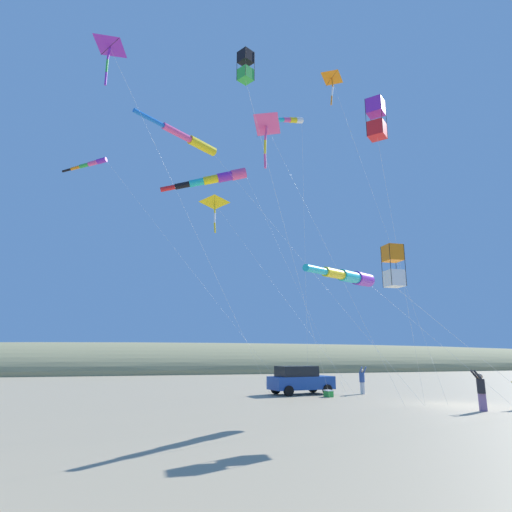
% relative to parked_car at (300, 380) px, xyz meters
% --- Properties ---
extents(ground_plane, '(600.00, 600.00, 0.00)m').
position_rel_parked_car_xyz_m(ground_plane, '(8.48, 5.28, -0.95)').
color(ground_plane, tan).
extents(dune_ridge_grassy, '(28.00, 240.00, 9.30)m').
position_rel_parked_car_xyz_m(dune_ridge_grassy, '(-46.52, 5.28, -0.95)').
color(dune_ridge_grassy, '#938E60').
rests_on(dune_ridge_grassy, ground_plane).
extents(parked_car, '(2.45, 4.48, 1.85)m').
position_rel_parked_car_xyz_m(parked_car, '(0.00, 0.00, 0.00)').
color(parked_car, '#1E479E').
rests_on(parked_car, ground_plane).
extents(cooler_box, '(0.62, 0.42, 0.42)m').
position_rel_parked_car_xyz_m(cooler_box, '(2.26, 0.97, -0.74)').
color(cooler_box, green).
rests_on(cooler_box, ground_plane).
extents(person_adult_flyer, '(0.55, 0.64, 1.88)m').
position_rel_parked_car_xyz_m(person_adult_flyer, '(11.13, 4.47, 0.07)').
color(person_adult_flyer, '#8E6B9E').
rests_on(person_adult_flyer, ground_plane).
extents(person_child_grey_jacket, '(0.54, 0.42, 1.82)m').
position_rel_parked_car_xyz_m(person_child_grey_jacket, '(1.08, 4.13, 0.04)').
color(person_child_grey_jacket, silver).
rests_on(person_child_grey_jacket, ground_plane).
extents(kite_delta_red_high_left, '(7.08, 8.53, 14.04)m').
position_rel_parked_car_xyz_m(kite_delta_red_high_left, '(-1.98, -5.69, 12.63)').
color(kite_delta_red_high_left, yellow).
rests_on(kite_delta_red_high_left, ground_plane).
extents(kite_box_checkered_midright, '(9.56, 8.59, 15.63)m').
position_rel_parked_car_xyz_m(kite_box_checkered_midright, '(12.15, -7.48, 13.95)').
color(kite_box_checkered_midright, black).
rests_on(kite_box_checkered_midright, ground_plane).
extents(kite_delta_teal_far_right, '(8.45, 12.22, 18.22)m').
position_rel_parked_car_xyz_m(kite_delta_teal_far_right, '(7.61, -13.37, 16.89)').
color(kite_delta_teal_far_right, purple).
rests_on(kite_delta_teal_far_right, ground_plane).
extents(kite_windsock_white_trailing, '(4.25, 16.15, 16.81)m').
position_rel_parked_car_xyz_m(kite_windsock_white_trailing, '(-4.08, -14.62, 15.39)').
color(kite_windsock_white_trailing, purple).
rests_on(kite_windsock_white_trailing, ground_plane).
extents(kite_windsock_long_streamer_right, '(5.35, 15.32, 15.43)m').
position_rel_parked_car_xyz_m(kite_windsock_long_streamer_right, '(4.42, -8.70, 14.13)').
color(kite_windsock_long_streamer_right, yellow).
rests_on(kite_windsock_long_streamer_right, ground_plane).
extents(kite_windsock_blue_topmost, '(7.05, 5.85, 18.58)m').
position_rel_parked_car_xyz_m(kite_windsock_blue_topmost, '(3.46, -1.91, 17.07)').
color(kite_windsock_blue_topmost, white).
rests_on(kite_windsock_blue_topmost, ground_plane).
extents(kite_windsock_striped_overhead, '(4.42, 11.61, 6.49)m').
position_rel_parked_car_xyz_m(kite_windsock_striped_overhead, '(11.09, -2.19, 5.07)').
color(kite_windsock_striped_overhead, purple).
rests_on(kite_windsock_striped_overhead, ground_plane).
extents(kite_box_long_streamer_left, '(3.99, 4.74, 14.80)m').
position_rel_parked_car_xyz_m(kite_box_long_streamer_left, '(11.77, -0.73, 12.84)').
color(kite_box_long_streamer_left, purple).
rests_on(kite_box_long_streamer_left, ground_plane).
extents(kite_windsock_purple_drifting, '(2.24, 13.79, 16.72)m').
position_rel_parked_car_xyz_m(kite_windsock_purple_drifting, '(-2.55, -5.55, 14.79)').
color(kite_windsock_purple_drifting, '#EF4C93').
rests_on(kite_windsock_purple_drifting, ground_plane).
extents(kite_box_magenta_far_left, '(1.94, 9.13, 6.78)m').
position_rel_parked_car_xyz_m(kite_box_magenta_far_left, '(14.12, -2.01, 5.00)').
color(kite_box_magenta_far_left, orange).
rests_on(kite_box_magenta_far_left, ground_plane).
extents(kite_delta_orange_high_right, '(2.71, 7.82, 15.78)m').
position_rel_parked_car_xyz_m(kite_delta_orange_high_right, '(7.09, -4.82, 14.25)').
color(kite_delta_orange_high_right, '#EF4C93').
rests_on(kite_delta_orange_high_right, ground_plane).
extents(kite_delta_rainbow_low_near, '(3.04, 5.50, 20.31)m').
position_rel_parked_car_xyz_m(kite_delta_rainbow_low_near, '(6.02, 0.07, 18.95)').
color(kite_delta_rainbow_low_near, orange).
rests_on(kite_delta_rainbow_low_near, ground_plane).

